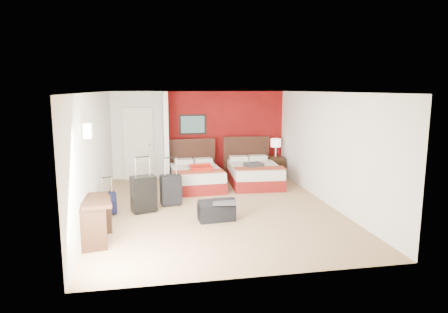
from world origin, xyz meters
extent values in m
plane|color=tan|center=(0.00, 0.00, 0.00)|extent=(6.50, 6.50, 0.00)
cube|color=white|center=(0.00, 3.25, 1.25)|extent=(5.00, 0.04, 2.50)
cube|color=white|center=(-2.50, 0.00, 1.25)|extent=(0.04, 6.50, 2.50)
cube|color=black|center=(-0.20, 3.19, 1.55)|extent=(0.78, 0.03, 0.58)
cube|color=white|center=(-2.38, -1.50, 1.90)|extent=(0.12, 0.20, 0.24)
cube|color=maroon|center=(0.75, 3.23, 1.25)|extent=(3.50, 0.04, 2.50)
cube|color=silver|center=(-1.00, 2.61, 1.25)|extent=(0.12, 1.20, 2.50)
cube|color=silver|center=(-1.75, 3.20, 1.02)|extent=(0.82, 0.06, 2.05)
cube|color=white|center=(-0.25, 1.88, 0.27)|extent=(1.35, 1.85, 0.53)
cube|color=silver|center=(1.33, 1.96, 0.27)|extent=(1.39, 1.90, 0.55)
cube|color=#AE1A0E|center=(-0.15, 1.78, 0.58)|extent=(0.61, 0.79, 0.09)
cube|color=#3A3A3F|center=(1.23, 1.66, 0.60)|extent=(0.52, 0.46, 0.11)
cube|color=black|center=(2.18, 2.75, 0.30)|extent=(0.45, 0.45, 0.61)
cylinder|color=silver|center=(2.18, 2.75, 0.87)|extent=(0.36, 0.36, 0.53)
cube|color=black|center=(-1.57, -0.01, 0.37)|extent=(0.57, 0.45, 0.75)
cube|color=black|center=(-0.98, 0.41, 0.33)|extent=(0.49, 0.35, 0.66)
cube|color=black|center=(-2.29, -0.08, 0.22)|extent=(0.37, 0.30, 0.45)
cube|color=black|center=(-0.15, -0.78, 0.18)|extent=(0.74, 0.43, 0.36)
cube|color=#3C3D42|center=(0.00, -0.83, 0.39)|extent=(0.50, 0.44, 0.06)
cube|color=black|center=(-2.32, -1.57, 0.38)|extent=(0.62, 0.99, 0.77)
camera|label=1|loc=(-1.33, -8.20, 2.58)|focal=31.72mm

